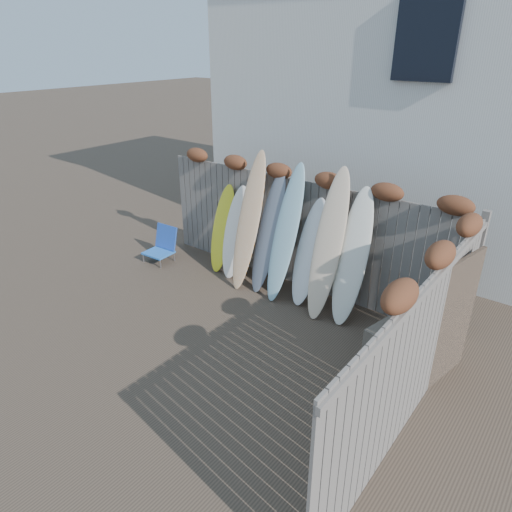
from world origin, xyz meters
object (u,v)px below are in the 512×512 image
Objects in this scene: beach_chair at (162,245)px; wooden_crate at (393,357)px; surfboard_0 at (223,229)px; lattice_panel at (449,323)px.

beach_chair is 0.95× the size of wooden_crate.
lattice_panel is at bearing -13.06° from surfboard_0.
beach_chair is 5.82m from lattice_panel.
beach_chair is at bearing -161.76° from surfboard_0.
lattice_panel is at bearing -2.49° from beach_chair.
wooden_crate is at bearing -130.93° from lattice_panel.
lattice_panel is 1.03× the size of surfboard_0.
beach_chair is 0.41× the size of surfboard_0.
wooden_crate is 0.83m from lattice_panel.
wooden_crate is (5.28, -0.64, 0.04)m from beach_chair.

